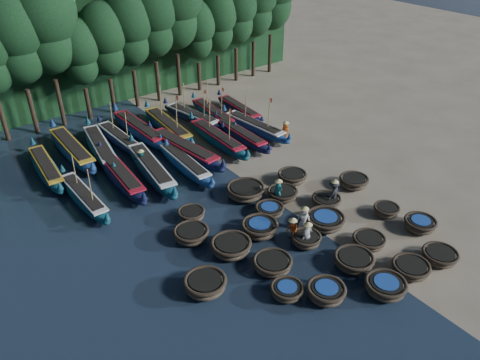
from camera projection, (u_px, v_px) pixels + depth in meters
ground at (278, 203)px, 30.13m from camera, size 120.00×120.00×0.00m
foliage_wall at (113, 44)px, 43.38m from camera, size 40.00×3.00×10.00m
coracle_2 at (385, 286)px, 23.19m from camera, size 2.26×2.26×0.76m
coracle_3 at (411, 268)px, 24.41m from camera, size 2.01×2.01×0.65m
coracle_4 at (440, 256)px, 25.25m from camera, size 2.14×2.14×0.64m
coracle_5 at (287, 290)px, 23.04m from camera, size 1.96×1.96×0.65m
coracle_6 at (326, 292)px, 22.85m from camera, size 2.17×2.17×0.78m
coracle_7 at (354, 261)px, 24.81m from camera, size 2.27×2.27×0.76m
coracle_8 at (369, 241)px, 26.32m from camera, size 2.03×2.03×0.64m
coracle_9 at (420, 224)px, 27.57m from camera, size 2.03×2.03×0.72m
coracle_10 at (205, 284)px, 23.27m from camera, size 2.21×2.21×0.83m
coracle_11 at (273, 264)px, 24.65m from camera, size 2.47×2.47×0.70m
coracle_12 at (306, 239)px, 26.40m from camera, size 2.08×2.08×0.68m
coracle_13 at (325, 220)px, 27.81m from camera, size 2.48×2.48×0.78m
coracle_14 at (386, 210)px, 28.84m from camera, size 1.89×1.89×0.65m
coracle_15 at (231, 246)px, 25.74m from camera, size 2.73×2.73×0.81m
coracle_16 at (260, 228)px, 27.14m from camera, size 2.47×2.47×0.84m
coracle_17 at (269, 210)px, 28.87m from camera, size 2.11×2.11×0.63m
coracle_18 at (326, 201)px, 29.73m from camera, size 2.01×2.01×0.63m
coracle_19 at (354, 181)px, 31.58m from camera, size 2.00×2.00×0.74m
coracle_20 at (191, 234)px, 26.76m from camera, size 2.08×2.08×0.74m
coracle_21 at (191, 214)px, 28.44m from camera, size 1.70×1.70×0.68m
coracle_22 at (246, 191)px, 30.50m from camera, size 2.73×2.73×0.83m
coracle_23 at (282, 194)px, 30.38m from camera, size 2.02×2.02×0.67m
coracle_24 at (292, 177)px, 32.05m from camera, size 2.21×2.21×0.77m
long_boat_1 at (84, 197)px, 29.84m from camera, size 1.45×7.49×3.18m
long_boat_2 at (121, 175)px, 31.99m from camera, size 2.06×8.52×1.50m
long_boat_3 at (151, 169)px, 32.68m from camera, size 2.70×8.84×1.57m
long_boat_4 at (185, 163)px, 33.44m from camera, size 1.72×7.87×1.39m
long_boat_5 at (184, 149)px, 35.09m from camera, size 2.74×9.10×1.61m
long_boat_6 at (217, 138)px, 36.72m from camera, size 1.77×8.48×3.60m
long_boat_7 at (241, 135)px, 37.38m from camera, size 1.56×7.65×1.35m
long_boat_8 at (255, 127)px, 38.61m from camera, size 2.18×8.02×3.42m
long_boat_9 at (46, 168)px, 32.89m from camera, size 1.92×7.94×1.40m
long_boat_10 at (72, 149)px, 35.13m from camera, size 1.70×9.03×1.59m
long_boat_11 at (101, 147)px, 35.41m from camera, size 2.91×8.59×1.53m
long_boat_12 at (120, 139)px, 36.80m from camera, size 1.55×7.66×3.25m
long_boat_13 at (139, 129)px, 38.02m from camera, size 1.79×9.05×1.59m
long_boat_14 at (168, 127)px, 38.50m from camera, size 2.20×8.87×3.78m
long_boat_15 at (193, 117)px, 40.36m from camera, size 2.62×7.59×3.27m
long_boat_16 at (213, 114)px, 40.92m from camera, size 2.07×7.78×3.32m
long_boat_17 at (239, 109)px, 41.81m from camera, size 1.84×7.38×1.30m
fisherman_0 at (304, 218)px, 27.32m from camera, size 0.86×0.92×1.79m
fisherman_1 at (278, 190)px, 29.68m from camera, size 0.52×0.69×1.90m
fisherman_2 at (292, 230)px, 26.45m from camera, size 0.80×0.90×1.73m
fisherman_3 at (334, 192)px, 29.50m from camera, size 1.29×0.94×1.99m
fisherman_4 at (307, 234)px, 26.02m from camera, size 0.99×0.59×1.79m
fisherman_5 at (142, 160)px, 33.35m from camera, size 1.35×1.31×1.74m
fisherman_6 at (285, 131)px, 37.27m from camera, size 0.59×0.83×1.78m
tree_3 at (13, 35)px, 34.75m from camera, size 4.92×4.92×11.60m
tree_4 at (43, 21)px, 35.58m from camera, size 5.34×5.34×12.58m
tree_5 at (78, 51)px, 38.19m from camera, size 3.68×3.68×8.68m
tree_6 at (104, 38)px, 39.02m from camera, size 4.09×4.09×9.65m
tree_7 at (128, 26)px, 39.84m from camera, size 4.51×4.51×10.63m
tree_8 at (151, 14)px, 40.67m from camera, size 4.92×4.92×11.60m
tree_9 at (174, 3)px, 41.50m from camera, size 5.34×5.34×12.58m
tree_10 at (197, 30)px, 44.11m from camera, size 3.68×3.68×8.68m
tree_11 at (217, 19)px, 44.94m from camera, size 4.09×4.09×9.65m
tree_12 at (236, 8)px, 45.76m from camera, size 4.51×4.51×10.63m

